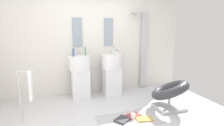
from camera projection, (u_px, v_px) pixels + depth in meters
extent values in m
cube|color=silver|center=(113.00, 122.00, 3.23)|extent=(4.80, 3.60, 0.04)
cube|color=silver|center=(93.00, 42.00, 4.52)|extent=(4.80, 0.10, 2.60)
cube|color=white|center=(80.00, 84.00, 4.28)|extent=(0.40, 0.40, 0.67)
cylinder|color=white|center=(80.00, 63.00, 4.18)|extent=(0.50, 0.50, 0.33)
cylinder|color=#B7BABF|center=(79.00, 53.00, 4.27)|extent=(0.02, 0.02, 0.10)
cube|color=white|center=(112.00, 81.00, 4.51)|extent=(0.40, 0.40, 0.67)
cylinder|color=white|center=(112.00, 61.00, 4.42)|extent=(0.50, 0.50, 0.33)
cylinder|color=#B7BABF|center=(110.00, 52.00, 4.51)|extent=(0.02, 0.02, 0.10)
cube|color=#8C9EA8|center=(77.00, 32.00, 4.29)|extent=(0.22, 0.03, 0.68)
cube|color=#8C9EA8|center=(109.00, 32.00, 4.53)|extent=(0.22, 0.03, 0.68)
cube|color=#B7BABF|center=(143.00, 51.00, 4.87)|extent=(0.14, 0.08, 2.05)
cylinder|color=#B7BABF|center=(140.00, 12.00, 4.61)|extent=(0.30, 0.02, 0.02)
cylinder|color=#B7BABF|center=(135.00, 12.00, 4.54)|extent=(0.24, 0.24, 0.02)
cube|color=#B7BABF|center=(169.00, 107.00, 3.74)|extent=(0.56, 0.50, 0.06)
cylinder|color=#B7BABF|center=(169.00, 99.00, 3.71)|extent=(0.05, 0.05, 0.34)
torus|color=#333338|center=(170.00, 90.00, 3.67)|extent=(1.11, 1.11, 0.49)
cylinder|color=#B7BABF|center=(20.00, 96.00, 3.12)|extent=(0.03, 0.03, 0.95)
cylinder|color=#B7BABF|center=(29.00, 72.00, 3.10)|extent=(0.36, 0.02, 0.02)
cube|color=white|center=(31.00, 86.00, 3.14)|extent=(0.04, 0.22, 0.50)
cube|color=#B2B2B7|center=(130.00, 119.00, 3.28)|extent=(1.18, 0.61, 0.01)
cube|color=#38383D|center=(122.00, 120.00, 3.22)|extent=(0.34, 0.33, 0.03)
cube|color=#B73838|center=(133.00, 116.00, 3.37)|extent=(0.32, 0.26, 0.03)
cube|color=gold|center=(144.00, 119.00, 3.25)|extent=(0.31, 0.22, 0.02)
cylinder|color=white|center=(133.00, 116.00, 3.27)|extent=(0.08, 0.08, 0.11)
cylinder|color=#4C72B7|center=(73.00, 53.00, 4.16)|extent=(0.06, 0.06, 0.16)
cylinder|color=black|center=(73.00, 49.00, 4.14)|extent=(0.03, 0.03, 0.02)
cylinder|color=silver|center=(114.00, 52.00, 4.20)|extent=(0.04, 0.04, 0.18)
cylinder|color=black|center=(114.00, 48.00, 4.18)|extent=(0.02, 0.02, 0.02)
cylinder|color=#59996B|center=(85.00, 52.00, 4.22)|extent=(0.04, 0.04, 0.18)
cylinder|color=black|center=(85.00, 48.00, 4.21)|extent=(0.02, 0.02, 0.02)
cylinder|color=white|center=(116.00, 53.00, 4.32)|extent=(0.06, 0.06, 0.10)
cylinder|color=black|center=(116.00, 50.00, 4.31)|extent=(0.03, 0.03, 0.02)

